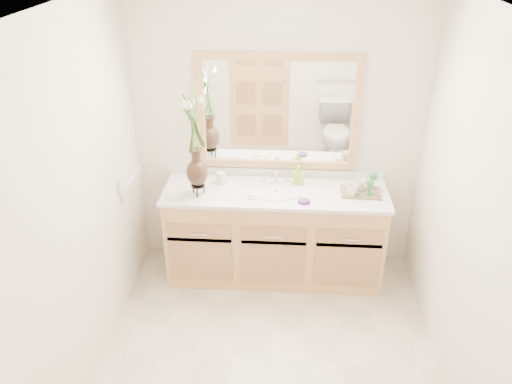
# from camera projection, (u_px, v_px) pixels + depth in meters

# --- Properties ---
(floor) EXTENTS (2.60, 2.60, 0.00)m
(floor) POSITION_uv_depth(u_px,v_px,m) (269.00, 359.00, 3.59)
(floor) COLOR beige
(floor) RESTS_ON ground
(ceiling) EXTENTS (2.40, 2.60, 0.02)m
(ceiling) POSITION_uv_depth(u_px,v_px,m) (275.00, 8.00, 2.43)
(ceiling) COLOR white
(ceiling) RESTS_ON wall_back
(wall_back) EXTENTS (2.40, 0.02, 2.40)m
(wall_back) POSITION_uv_depth(u_px,v_px,m) (277.00, 136.00, 4.15)
(wall_back) COLOR white
(wall_back) RESTS_ON floor
(wall_left) EXTENTS (0.02, 2.60, 2.40)m
(wall_left) POSITION_uv_depth(u_px,v_px,m) (78.00, 211.00, 3.08)
(wall_left) COLOR white
(wall_left) RESTS_ON floor
(wall_right) EXTENTS (0.02, 2.60, 2.40)m
(wall_right) POSITION_uv_depth(u_px,v_px,m) (474.00, 224.00, 2.94)
(wall_right) COLOR white
(wall_right) RESTS_ON floor
(vanity) EXTENTS (1.80, 0.55, 0.80)m
(vanity) POSITION_uv_depth(u_px,v_px,m) (274.00, 235.00, 4.29)
(vanity) COLOR tan
(vanity) RESTS_ON floor
(counter) EXTENTS (1.84, 0.57, 0.03)m
(counter) POSITION_uv_depth(u_px,v_px,m) (275.00, 192.00, 4.09)
(counter) COLOR white
(counter) RESTS_ON vanity
(sink) EXTENTS (0.38, 0.34, 0.23)m
(sink) POSITION_uv_depth(u_px,v_px,m) (275.00, 198.00, 4.09)
(sink) COLOR white
(sink) RESTS_ON counter
(mirror) EXTENTS (1.32, 0.04, 0.97)m
(mirror) POSITION_uv_depth(u_px,v_px,m) (278.00, 113.00, 4.03)
(mirror) COLOR white
(mirror) RESTS_ON wall_back
(switch_plate) EXTENTS (0.02, 0.12, 0.12)m
(switch_plate) POSITION_uv_depth(u_px,v_px,m) (122.00, 185.00, 3.85)
(switch_plate) COLOR white
(switch_plate) RESTS_ON wall_left
(flower_vase) EXTENTS (0.20, 0.20, 0.82)m
(flower_vase) POSITION_uv_depth(u_px,v_px,m) (194.00, 130.00, 3.76)
(flower_vase) COLOR black
(flower_vase) RESTS_ON counter
(tumbler) EXTENTS (0.08, 0.08, 0.10)m
(tumbler) POSITION_uv_depth(u_px,v_px,m) (221.00, 178.00, 4.18)
(tumbler) COLOR beige
(tumbler) RESTS_ON counter
(soap_dish) EXTENTS (0.09, 0.09, 0.03)m
(soap_dish) POSITION_uv_depth(u_px,v_px,m) (251.00, 196.00, 3.98)
(soap_dish) COLOR beige
(soap_dish) RESTS_ON counter
(soap_bottle) EXTENTS (0.09, 0.09, 0.15)m
(soap_bottle) POSITION_uv_depth(u_px,v_px,m) (298.00, 175.00, 4.15)
(soap_bottle) COLOR #83D131
(soap_bottle) RESTS_ON counter
(purple_dish) EXTENTS (0.12, 0.11, 0.04)m
(purple_dish) POSITION_uv_depth(u_px,v_px,m) (304.00, 201.00, 3.90)
(purple_dish) COLOR #64297C
(purple_dish) RESTS_ON counter
(tray) EXTENTS (0.32, 0.22, 0.02)m
(tray) POSITION_uv_depth(u_px,v_px,m) (360.00, 192.00, 4.04)
(tray) COLOR brown
(tray) RESTS_ON counter
(mug_left) EXTENTS (0.12, 0.12, 0.10)m
(mug_left) POSITION_uv_depth(u_px,v_px,m) (352.00, 189.00, 3.97)
(mug_left) COLOR beige
(mug_left) RESTS_ON tray
(mug_right) EXTENTS (0.13, 0.13, 0.10)m
(mug_right) POSITION_uv_depth(u_px,v_px,m) (360.00, 184.00, 4.04)
(mug_right) COLOR beige
(mug_right) RESTS_ON tray
(goblet_front) EXTENTS (0.06, 0.06, 0.14)m
(goblet_front) POSITION_uv_depth(u_px,v_px,m) (370.00, 184.00, 3.95)
(goblet_front) COLOR #287939
(goblet_front) RESTS_ON tray
(goblet_back) EXTENTS (0.06, 0.06, 0.14)m
(goblet_back) POSITION_uv_depth(u_px,v_px,m) (373.00, 177.00, 4.05)
(goblet_back) COLOR #287939
(goblet_back) RESTS_ON tray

